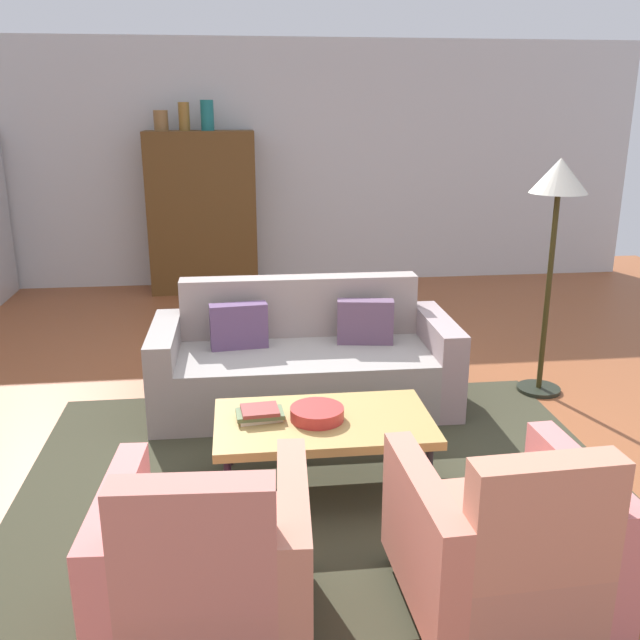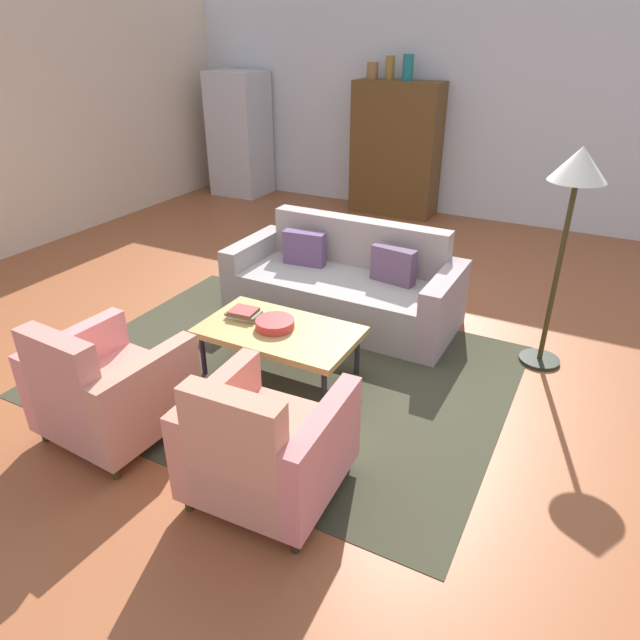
{
  "view_description": "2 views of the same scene",
  "coord_description": "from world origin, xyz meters",
  "px_view_note": "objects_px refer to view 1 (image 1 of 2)",
  "views": [
    {
      "loc": [
        -0.51,
        -4.02,
        2.06
      ],
      "look_at": [
        -0.01,
        0.09,
        0.78
      ],
      "focal_mm": 38.99,
      "sensor_mm": 36.0,
      "label": 1
    },
    {
      "loc": [
        1.97,
        -3.76,
        2.45
      ],
      "look_at": [
        0.22,
        -0.44,
        0.5
      ],
      "focal_mm": 31.85,
      "sensor_mm": 36.0,
      "label": 2
    }
  ],
  "objects_px": {
    "cabinet": "(203,213)",
    "vase_small": "(207,115)",
    "fruit_bowl": "(317,413)",
    "vase_tall": "(161,120)",
    "floor_lamp": "(557,198)",
    "vase_round": "(184,116)",
    "armchair_left": "(206,570)",
    "book_stack": "(260,414)",
    "coffee_table": "(324,425)",
    "couch": "(303,363)",
    "armchair_right": "(507,548)"
  },
  "relations": [
    {
      "from": "couch",
      "to": "vase_tall",
      "type": "relative_size",
      "value": 9.77
    },
    {
      "from": "couch",
      "to": "armchair_left",
      "type": "xyz_separation_m",
      "value": [
        -0.6,
        -2.35,
        0.06
      ]
    },
    {
      "from": "cabinet",
      "to": "vase_small",
      "type": "xyz_separation_m",
      "value": [
        0.1,
        -0.0,
        1.06
      ]
    },
    {
      "from": "fruit_bowl",
      "to": "vase_round",
      "type": "xyz_separation_m",
      "value": [
        -0.93,
        4.52,
        1.51
      ]
    },
    {
      "from": "fruit_bowl",
      "to": "vase_tall",
      "type": "distance_m",
      "value": 4.89
    },
    {
      "from": "fruit_bowl",
      "to": "cabinet",
      "type": "relative_size",
      "value": 0.17
    },
    {
      "from": "fruit_bowl",
      "to": "vase_tall",
      "type": "bearing_deg",
      "value": 104.65
    },
    {
      "from": "fruit_bowl",
      "to": "cabinet",
      "type": "distance_m",
      "value": 4.61
    },
    {
      "from": "cabinet",
      "to": "floor_lamp",
      "type": "bearing_deg",
      "value": -52.43
    },
    {
      "from": "fruit_bowl",
      "to": "book_stack",
      "type": "distance_m",
      "value": 0.31
    },
    {
      "from": "vase_small",
      "to": "book_stack",
      "type": "bearing_deg",
      "value": -85.29
    },
    {
      "from": "vase_small",
      "to": "floor_lamp",
      "type": "relative_size",
      "value": 0.19
    },
    {
      "from": "cabinet",
      "to": "vase_small",
      "type": "height_order",
      "value": "vase_small"
    },
    {
      "from": "armchair_right",
      "to": "vase_tall",
      "type": "height_order",
      "value": "vase_tall"
    },
    {
      "from": "armchair_left",
      "to": "vase_round",
      "type": "height_order",
      "value": "vase_round"
    },
    {
      "from": "coffee_table",
      "to": "vase_tall",
      "type": "relative_size",
      "value": 5.56
    },
    {
      "from": "armchair_left",
      "to": "coffee_table",
      "type": "bearing_deg",
      "value": 66.18
    },
    {
      "from": "vase_round",
      "to": "floor_lamp",
      "type": "xyz_separation_m",
      "value": [
        2.75,
        -3.37,
        -0.51
      ]
    },
    {
      "from": "armchair_left",
      "to": "vase_round",
      "type": "bearing_deg",
      "value": 97.22
    },
    {
      "from": "coffee_table",
      "to": "fruit_bowl",
      "type": "height_order",
      "value": "fruit_bowl"
    },
    {
      "from": "vase_small",
      "to": "vase_round",
      "type": "bearing_deg",
      "value": -180.0
    },
    {
      "from": "armchair_left",
      "to": "cabinet",
      "type": "xyz_separation_m",
      "value": [
        -0.21,
        5.69,
        0.56
      ]
    },
    {
      "from": "armchair_right",
      "to": "vase_round",
      "type": "distance_m",
      "value": 6.11
    },
    {
      "from": "fruit_bowl",
      "to": "armchair_right",
      "type": "bearing_deg",
      "value": -61.29
    },
    {
      "from": "couch",
      "to": "coffee_table",
      "type": "relative_size",
      "value": 1.76
    },
    {
      "from": "coffee_table",
      "to": "vase_round",
      "type": "xyz_separation_m",
      "value": [
        -0.97,
        4.52,
        1.58
      ]
    },
    {
      "from": "vase_tall",
      "to": "cabinet",
      "type": "bearing_deg",
      "value": 0.68
    },
    {
      "from": "armchair_right",
      "to": "armchair_left",
      "type": "bearing_deg",
      "value": 177.58
    },
    {
      "from": "book_stack",
      "to": "vase_small",
      "type": "relative_size",
      "value": 0.83
    },
    {
      "from": "coffee_table",
      "to": "armchair_right",
      "type": "relative_size",
      "value": 1.36
    },
    {
      "from": "armchair_left",
      "to": "book_stack",
      "type": "xyz_separation_m",
      "value": [
        0.26,
        1.21,
        0.09
      ]
    },
    {
      "from": "coffee_table",
      "to": "vase_tall",
      "type": "distance_m",
      "value": 4.92
    },
    {
      "from": "fruit_bowl",
      "to": "floor_lamp",
      "type": "bearing_deg",
      "value": 32.21
    },
    {
      "from": "armchair_left",
      "to": "fruit_bowl",
      "type": "distance_m",
      "value": 1.3
    },
    {
      "from": "couch",
      "to": "coffee_table",
      "type": "height_order",
      "value": "couch"
    },
    {
      "from": "cabinet",
      "to": "vase_round",
      "type": "height_order",
      "value": "vase_round"
    },
    {
      "from": "couch",
      "to": "armchair_right",
      "type": "distance_m",
      "value": 2.43
    },
    {
      "from": "floor_lamp",
      "to": "vase_small",
      "type": "bearing_deg",
      "value": 126.53
    },
    {
      "from": "fruit_bowl",
      "to": "vase_small",
      "type": "bearing_deg",
      "value": 98.57
    },
    {
      "from": "armchair_left",
      "to": "book_stack",
      "type": "height_order",
      "value": "armchair_left"
    },
    {
      "from": "vase_small",
      "to": "couch",
      "type": "bearing_deg",
      "value": -77.84
    },
    {
      "from": "vase_tall",
      "to": "vase_small",
      "type": "xyz_separation_m",
      "value": [
        0.5,
        0.0,
        0.05
      ]
    },
    {
      "from": "armchair_right",
      "to": "book_stack",
      "type": "height_order",
      "value": "armchair_right"
    },
    {
      "from": "coffee_table",
      "to": "armchair_left",
      "type": "bearing_deg",
      "value": -117.38
    },
    {
      "from": "couch",
      "to": "vase_tall",
      "type": "xyz_separation_m",
      "value": [
        -1.22,
        3.33,
        1.62
      ]
    },
    {
      "from": "coffee_table",
      "to": "vase_round",
      "type": "bearing_deg",
      "value": 102.09
    },
    {
      "from": "vase_small",
      "to": "floor_lamp",
      "type": "distance_m",
      "value": 4.23
    },
    {
      "from": "armchair_right",
      "to": "cabinet",
      "type": "distance_m",
      "value": 5.89
    },
    {
      "from": "armchair_right",
      "to": "floor_lamp",
      "type": "distance_m",
      "value": 2.82
    },
    {
      "from": "coffee_table",
      "to": "armchair_left",
      "type": "distance_m",
      "value": 1.31
    }
  ]
}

